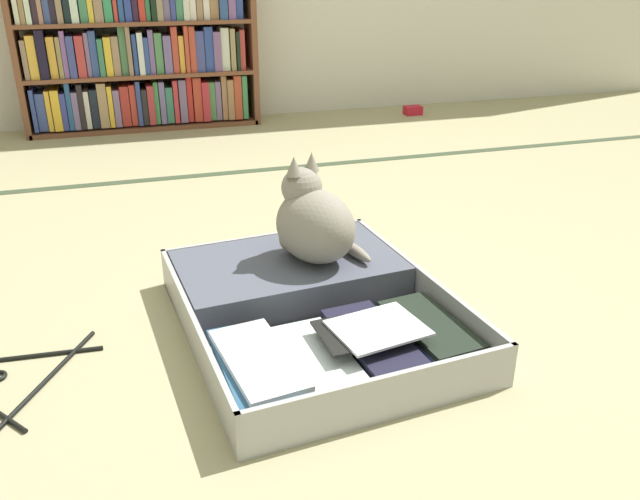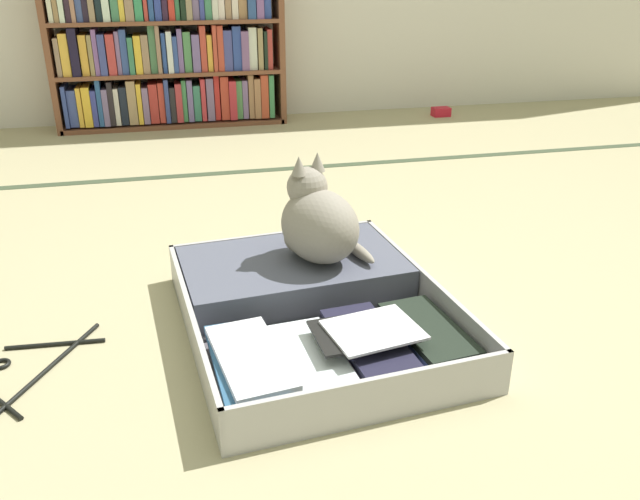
{
  "view_description": "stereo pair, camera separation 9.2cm",
  "coord_description": "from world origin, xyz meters",
  "px_view_note": "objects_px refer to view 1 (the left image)",
  "views": [
    {
      "loc": [
        -0.46,
        -1.34,
        0.84
      ],
      "look_at": [
        -0.06,
        -0.0,
        0.21
      ],
      "focal_mm": 36.42,
      "sensor_mm": 36.0,
      "label": 1
    },
    {
      "loc": [
        -0.38,
        -1.36,
        0.84
      ],
      "look_at": [
        -0.06,
        -0.0,
        0.21
      ],
      "focal_mm": 36.42,
      "sensor_mm": 36.0,
      "label": 2
    }
  ],
  "objects_px": {
    "open_suitcase": "(306,303)",
    "small_red_pouch": "(413,110)",
    "bookshelf": "(139,51)",
    "black_cat": "(313,222)",
    "clothes_hanger": "(28,380)"
  },
  "relations": [
    {
      "from": "open_suitcase",
      "to": "black_cat",
      "type": "height_order",
      "value": "black_cat"
    },
    {
      "from": "bookshelf",
      "to": "black_cat",
      "type": "height_order",
      "value": "bookshelf"
    },
    {
      "from": "clothes_hanger",
      "to": "small_red_pouch",
      "type": "relative_size",
      "value": 3.71
    },
    {
      "from": "bookshelf",
      "to": "clothes_hanger",
      "type": "relative_size",
      "value": 3.25
    },
    {
      "from": "open_suitcase",
      "to": "black_cat",
      "type": "bearing_deg",
      "value": 66.41
    },
    {
      "from": "bookshelf",
      "to": "black_cat",
      "type": "relative_size",
      "value": 4.14
    },
    {
      "from": "open_suitcase",
      "to": "clothes_hanger",
      "type": "xyz_separation_m",
      "value": [
        -0.65,
        -0.09,
        -0.04
      ]
    },
    {
      "from": "bookshelf",
      "to": "open_suitcase",
      "type": "bearing_deg",
      "value": -83.09
    },
    {
      "from": "bookshelf",
      "to": "black_cat",
      "type": "xyz_separation_m",
      "value": [
        0.32,
        -2.09,
        -0.19
      ]
    },
    {
      "from": "clothes_hanger",
      "to": "open_suitcase",
      "type": "bearing_deg",
      "value": 7.49
    },
    {
      "from": "bookshelf",
      "to": "small_red_pouch",
      "type": "xyz_separation_m",
      "value": [
        1.51,
        -0.12,
        -0.38
      ]
    },
    {
      "from": "open_suitcase",
      "to": "small_red_pouch",
      "type": "relative_size",
      "value": 8.23
    },
    {
      "from": "clothes_hanger",
      "to": "bookshelf",
      "type": "bearing_deg",
      "value": 80.61
    },
    {
      "from": "black_cat",
      "to": "clothes_hanger",
      "type": "xyz_separation_m",
      "value": [
        -0.71,
        -0.21,
        -0.21
      ]
    },
    {
      "from": "small_red_pouch",
      "to": "black_cat",
      "type": "bearing_deg",
      "value": -121.06
    }
  ]
}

